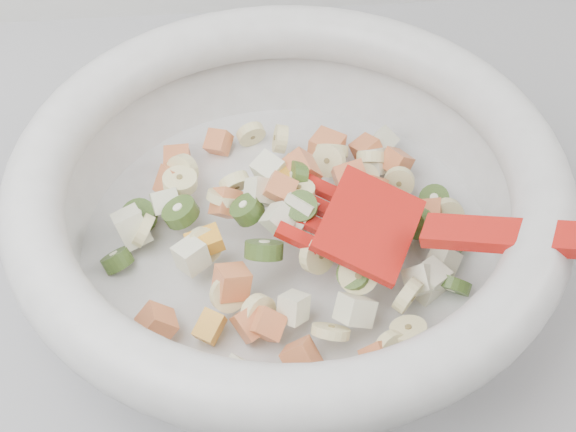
{
  "coord_description": "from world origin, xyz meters",
  "views": [
    {
      "loc": [
        0.07,
        0.97,
        1.41
      ],
      "look_at": [
        0.1,
        1.4,
        0.95
      ],
      "focal_mm": 55.0,
      "sensor_mm": 36.0,
      "label": 1
    }
  ],
  "objects": [
    {
      "name": "mixing_bowl",
      "position": [
        0.1,
        1.4,
        0.96
      ],
      "size": [
        0.5,
        0.39,
        0.15
      ],
      "color": "#B8B8B6",
      "rests_on": "counter"
    }
  ]
}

